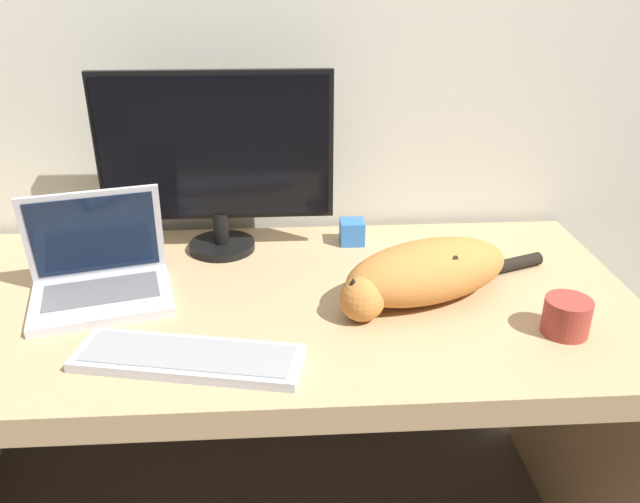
{
  "coord_description": "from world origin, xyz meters",
  "views": [
    {
      "loc": [
        0.1,
        -0.85,
        1.45
      ],
      "look_at": [
        0.17,
        0.36,
        0.89
      ],
      "focal_mm": 35.0,
      "sensor_mm": 36.0,
      "label": 1
    }
  ],
  "objects_px": {
    "laptop": "(100,277)",
    "cat": "(425,271)",
    "coffee_mug": "(567,316)",
    "external_keyboard": "(188,358)",
    "monitor": "(216,158)"
  },
  "relations": [
    {
      "from": "laptop",
      "to": "cat",
      "type": "height_order",
      "value": "laptop"
    },
    {
      "from": "cat",
      "to": "coffee_mug",
      "type": "relative_size",
      "value": 5.71
    },
    {
      "from": "external_keyboard",
      "to": "coffee_mug",
      "type": "height_order",
      "value": "coffee_mug"
    },
    {
      "from": "laptop",
      "to": "coffee_mug",
      "type": "height_order",
      "value": "laptop"
    },
    {
      "from": "monitor",
      "to": "laptop",
      "type": "xyz_separation_m",
      "value": [
        -0.25,
        -0.24,
        -0.2
      ]
    },
    {
      "from": "external_keyboard",
      "to": "cat",
      "type": "bearing_deg",
      "value": 35.25
    },
    {
      "from": "cat",
      "to": "coffee_mug",
      "type": "xyz_separation_m",
      "value": [
        0.26,
        -0.16,
        -0.03
      ]
    },
    {
      "from": "external_keyboard",
      "to": "coffee_mug",
      "type": "bearing_deg",
      "value": 16.17
    },
    {
      "from": "cat",
      "to": "laptop",
      "type": "bearing_deg",
      "value": 155.15
    },
    {
      "from": "monitor",
      "to": "coffee_mug",
      "type": "relative_size",
      "value": 6.15
    },
    {
      "from": "monitor",
      "to": "cat",
      "type": "height_order",
      "value": "monitor"
    },
    {
      "from": "laptop",
      "to": "external_keyboard",
      "type": "distance_m",
      "value": 0.36
    },
    {
      "from": "laptop",
      "to": "cat",
      "type": "bearing_deg",
      "value": -18.75
    },
    {
      "from": "external_keyboard",
      "to": "cat",
      "type": "xyz_separation_m",
      "value": [
        0.5,
        0.22,
        0.06
      ]
    },
    {
      "from": "laptop",
      "to": "external_keyboard",
      "type": "bearing_deg",
      "value": -64.45
    }
  ]
}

